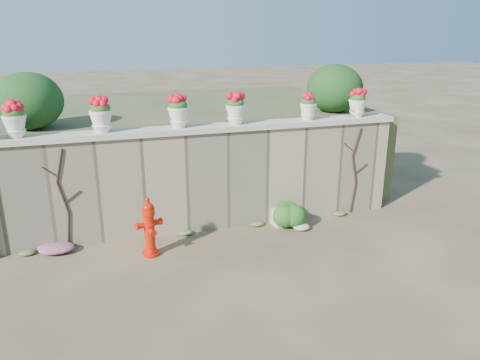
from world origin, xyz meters
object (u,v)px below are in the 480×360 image
object	(u,v)px
fire_hydrant	(149,227)
planter_box	(286,214)
terracotta_pot	(355,111)
urn_pot_0	(14,120)

from	to	relation	value
fire_hydrant	planter_box	distance (m)	2.94
fire_hydrant	terracotta_pot	xyz separation A→B (m)	(4.52, 0.95, 1.67)
planter_box	terracotta_pot	xyz separation A→B (m)	(1.65, 0.37, 2.00)
terracotta_pot	fire_hydrant	bearing A→B (deg)	-168.19
fire_hydrant	planter_box	size ratio (longest dim) A/B	1.80
fire_hydrant	terracotta_pot	world-z (taller)	terracotta_pot
urn_pot_0	terracotta_pot	xyz separation A→B (m)	(6.58, -0.00, -0.18)
fire_hydrant	urn_pot_0	size ratio (longest dim) A/B	1.76
urn_pot_0	fire_hydrant	bearing A→B (deg)	-24.68
planter_box	urn_pot_0	xyz separation A→B (m)	(-4.92, 0.37, 2.18)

